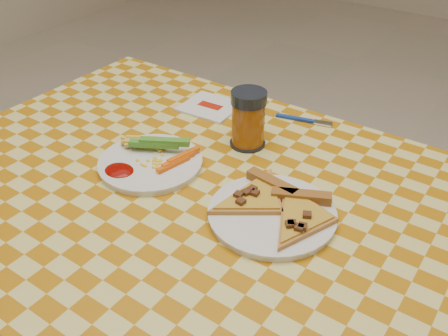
{
  "coord_description": "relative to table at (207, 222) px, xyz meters",
  "views": [
    {
      "loc": [
        0.48,
        -0.63,
        1.36
      ],
      "look_at": [
        -0.01,
        0.07,
        0.78
      ],
      "focal_mm": 40.0,
      "sensor_mm": 36.0,
      "label": 1
    }
  ],
  "objects": [
    {
      "name": "napkin",
      "position": [
        -0.21,
        0.3,
        0.08
      ],
      "size": [
        0.15,
        0.14,
        0.01
      ],
      "rotation": [
        0.0,
        0.0,
        0.06
      ],
      "color": "silver",
      "rests_on": "table"
    },
    {
      "name": "pizza_slices",
      "position": [
        0.15,
        0.03,
        0.09
      ],
      "size": [
        0.29,
        0.26,
        0.02
      ],
      "color": "#C7773D",
      "rests_on": "plate_right"
    },
    {
      "name": "plate_left",
      "position": [
        -0.16,
        0.01,
        0.08
      ],
      "size": [
        0.29,
        0.29,
        0.01
      ],
      "primitive_type": "cylinder",
      "rotation": [
        0.0,
        0.0,
        -0.39
      ],
      "color": "silver",
      "rests_on": "table"
    },
    {
      "name": "drink_glass",
      "position": [
        -0.04,
        0.21,
        0.14
      ],
      "size": [
        0.08,
        0.08,
        0.13
      ],
      "color": "black",
      "rests_on": "table"
    },
    {
      "name": "fries_veggies",
      "position": [
        -0.17,
        0.03,
        0.1
      ],
      "size": [
        0.2,
        0.18,
        0.04
      ],
      "color": "#F7D94E",
      "rests_on": "plate_left"
    },
    {
      "name": "fork",
      "position": [
        0.02,
        0.38,
        0.08
      ],
      "size": [
        0.14,
        0.05,
        0.01
      ],
      "rotation": [
        0.0,
        0.0,
        0.24
      ],
      "color": "navy",
      "rests_on": "table"
    },
    {
      "name": "table",
      "position": [
        0.0,
        0.0,
        0.0
      ],
      "size": [
        1.28,
        0.88,
        0.76
      ],
      "color": "silver",
      "rests_on": "ground"
    },
    {
      "name": "plate_right",
      "position": [
        0.14,
        0.01,
        0.08
      ],
      "size": [
        0.26,
        0.26,
        0.01
      ],
      "primitive_type": "cylinder",
      "rotation": [
        0.0,
        0.0,
        -0.12
      ],
      "color": "silver",
      "rests_on": "table"
    }
  ]
}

